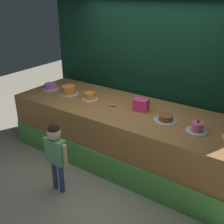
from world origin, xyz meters
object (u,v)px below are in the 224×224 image
Objects in this scene: child_figure at (55,149)px; cake_right at (197,127)px; cake_center_right at (166,118)px; pink_box at (141,105)px; cake_far_left at (50,86)px; cake_center_left at (90,96)px; cake_left at (69,90)px; donut at (112,104)px.

cake_right reaches higher than child_figure.
cake_center_right is at bearing 172.64° from cake_right.
cake_center_right is 0.48m from cake_right.
cake_center_right is (0.47, -0.13, -0.05)m from pink_box.
cake_far_left is 0.94m from cake_center_left.
cake_left reaches higher than cake_center_left.
cake_far_left reaches higher than cake_center_left.
child_figure is at bearing -73.81° from cake_center_left.
child_figure is 1.60m from cake_center_right.
cake_far_left is (-1.29, 1.19, 0.31)m from child_figure.
cake_right reaches higher than cake_center_left.
pink_box reaches higher than cake_center_right.
cake_far_left reaches higher than donut.
cake_far_left is at bearing 179.96° from donut.
cake_center_left is at bearing 176.73° from cake_right.
cake_right is (1.41, -0.10, 0.04)m from donut.
cake_right is at bearing -11.21° from pink_box.
cake_center_right is at bearing -2.09° from donut.
cake_right is at bearing -1.95° from cake_far_left.
cake_right is (0.94, -0.19, -0.03)m from pink_box.
pink_box is 0.49m from cake_center_right.
cake_center_left is (0.94, 0.01, 0.01)m from cake_far_left.
cake_right is at bearing 35.29° from child_figure.
pink_box reaches higher than child_figure.
child_figure reaches higher than cake_center_right.
donut is at bearing 177.91° from cake_center_right.
donut is at bearing 0.25° from cake_left.
cake_center_left is (-0.94, -0.08, -0.04)m from pink_box.
pink_box is 1.79× the size of donut.
cake_left is at bearing -0.63° from cake_far_left.
donut is 0.43× the size of cake_right.
cake_center_left is at bearing 106.19° from child_figure.
cake_center_right reaches higher than donut.
cake_center_left is (0.47, 0.02, -0.02)m from cake_left.
cake_center_left is (-0.35, 1.20, 0.31)m from child_figure.
cake_far_left is 1.10× the size of cake_center_left.
cake_left is at bearing 179.08° from cake_center_right.
pink_box is at bearing 64.98° from child_figure.
cake_center_left is 1.41m from cake_center_right.
child_figure is at bearing -95.98° from donut.
pink_box reaches higher than donut.
cake_center_left is 0.92× the size of cake_right.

